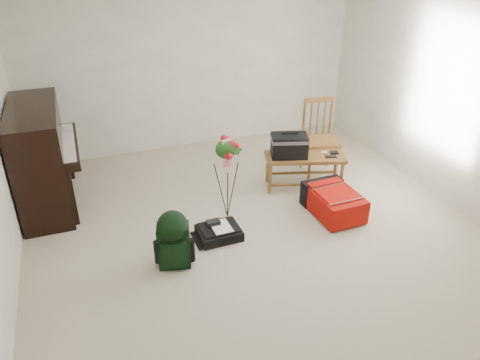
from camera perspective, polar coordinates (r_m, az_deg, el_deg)
name	(u,v)px	position (r m, az deg, el deg)	size (l,w,h in m)	color
floor	(261,237)	(5.26, 2.52, -7.01)	(5.00, 5.50, 0.01)	#C1B89B
ceiling	(267,0)	(4.33, 3.27, 21.08)	(5.00, 5.50, 0.01)	white
wall_back	(192,66)	(7.14, -5.84, 13.68)	(5.00, 0.04, 2.50)	white
wall_right	(464,105)	(6.02, 25.66, 8.23)	(0.04, 5.50, 2.50)	white
piano	(43,159)	(6.09, -22.93, 2.32)	(0.71, 1.50, 1.25)	black
bench	(295,150)	(5.99, 6.75, 3.62)	(1.10, 0.70, 0.79)	brown
dining_chair	(319,138)	(6.52, 9.63, 5.03)	(0.52, 0.52, 1.04)	brown
red_suitcase	(331,200)	(5.73, 11.08, -2.37)	(0.52, 0.75, 0.32)	#B60907
black_duffel	(219,232)	(5.23, -2.59, -6.32)	(0.47, 0.38, 0.19)	black
green_backpack	(173,237)	(4.72, -8.12, -6.88)	(0.36, 0.33, 0.63)	black
flower_stand	(227,179)	(5.37, -1.62, 0.08)	(0.40, 0.40, 1.03)	black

